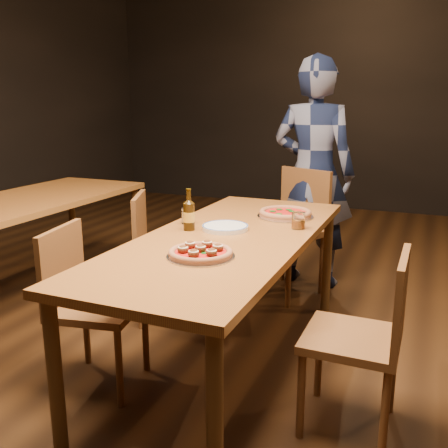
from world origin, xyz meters
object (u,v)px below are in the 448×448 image
at_px(plate_stack, 225,227).
at_px(pizza_meatball, 201,252).
at_px(amber_glass, 298,221).
at_px(table_main, 228,248).
at_px(chair_main_nw, 99,305).
at_px(chair_end, 286,231).
at_px(chair_main_sw, 170,255).
at_px(diner, 313,174).
at_px(water_glass, 188,216).
at_px(table_left, 20,210).
at_px(chair_main_e, 352,337).
at_px(beer_bottle, 189,216).
at_px(pizza_margherita, 285,213).

bearing_deg(plate_stack, pizza_meatball, -79.98).
relative_size(pizza_meatball, amber_glass, 3.37).
xyz_separation_m(table_main, pizza_meatball, (0.03, -0.39, 0.09)).
distance_m(chair_main_nw, chair_end, 1.66).
height_order(chair_main_sw, diner, diner).
bearing_deg(table_main, plate_stack, 119.36).
xyz_separation_m(pizza_meatball, water_glass, (-0.33, 0.53, 0.02)).
height_order(table_left, chair_main_e, chair_main_e).
distance_m(table_main, chair_main_nw, 0.71).
bearing_deg(amber_glass, table_main, -138.00).
distance_m(chair_main_sw, diner, 1.32).
relative_size(chair_main_nw, amber_glass, 9.54).
bearing_deg(amber_glass, table_left, 179.14).
height_order(table_main, chair_main_nw, chair_main_nw).
distance_m(water_glass, diner, 1.41).
relative_size(beer_bottle, diner, 0.12).
bearing_deg(chair_main_nw, pizza_margherita, -47.75).
bearing_deg(chair_main_sw, pizza_margherita, -108.80).
height_order(plate_stack, amber_glass, amber_glass).
bearing_deg(plate_stack, chair_main_e, -25.45).
height_order(chair_main_sw, water_glass, chair_main_sw).
distance_m(water_glass, amber_glass, 0.61).
bearing_deg(beer_bottle, chair_main_sw, 129.92).
relative_size(pizza_margherita, plate_stack, 1.34).
height_order(chair_main_nw, diner, diner).
distance_m(chair_main_sw, chair_main_e, 1.47).
bearing_deg(chair_end, pizza_margherita, -50.85).
bearing_deg(table_main, chair_main_sw, 142.63).
height_order(chair_main_e, plate_stack, chair_main_e).
bearing_deg(amber_glass, diner, 99.45).
height_order(chair_main_sw, chair_main_e, chair_main_sw).
distance_m(table_main, chair_main_sw, 0.79).
height_order(table_main, water_glass, water_glass).
xyz_separation_m(water_glass, amber_glass, (0.60, 0.13, 0.00)).
bearing_deg(pizza_meatball, chair_main_e, 11.65).
bearing_deg(chair_main_nw, water_glass, -33.96).
xyz_separation_m(table_left, diner, (1.80, 1.19, 0.20)).
xyz_separation_m(pizza_meatball, beer_bottle, (-0.26, 0.40, 0.06)).
distance_m(table_main, chair_main_e, 0.77).
bearing_deg(water_glass, table_left, 173.56).
distance_m(chair_main_e, diner, 1.90).
distance_m(chair_main_e, amber_glass, 0.75).
relative_size(chair_main_sw, water_glass, 9.85).
height_order(pizza_meatball, amber_glass, amber_glass).
height_order(pizza_meatball, diner, diner).
height_order(table_main, plate_stack, plate_stack).
xyz_separation_m(pizza_margherita, water_glass, (-0.46, -0.37, 0.02)).
xyz_separation_m(chair_main_e, water_glass, (-0.99, 0.40, 0.37)).
distance_m(pizza_meatball, pizza_margherita, 0.91).
bearing_deg(table_left, beer_bottle, -10.95).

